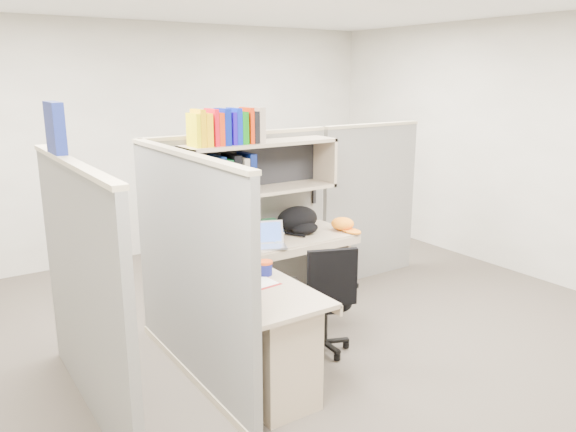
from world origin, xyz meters
TOP-DOWN VIEW (x-y plane):
  - ground at (0.00, 0.00)m, footprint 6.00×6.00m
  - room_shell at (0.00, 0.00)m, footprint 6.00×6.00m
  - cubicle at (-0.37, 0.45)m, footprint 3.79×1.84m
  - desk at (-0.41, -0.29)m, footprint 1.74×1.75m
  - laptop at (-0.03, 0.38)m, footprint 0.37×0.37m
  - backpack at (0.44, 0.59)m, footprint 0.41×0.32m
  - orange_cap at (0.82, 0.46)m, footprint 0.24×0.27m
  - snack_canister at (-0.39, -0.16)m, footprint 0.10×0.10m
  - tissue_box at (-0.75, -0.47)m, footprint 0.13×0.13m
  - mouse at (0.09, 0.41)m, footprint 0.10×0.08m
  - paper_cup at (-0.04, 0.78)m, footprint 0.08×0.08m
  - book_stack at (0.23, 0.74)m, footprint 0.21×0.25m
  - loose_paper at (-0.50, -0.24)m, footprint 0.21×0.27m
  - task_chair at (0.10, -0.23)m, footprint 0.52×0.48m

SIDE VIEW (x-z plane):
  - ground at x=0.00m, z-range 0.00..0.00m
  - task_chair at x=0.10m, z-range -0.13..0.77m
  - desk at x=-0.41m, z-range 0.07..0.80m
  - loose_paper at x=-0.50m, z-range 0.73..0.73m
  - mouse at x=0.09m, z-range 0.73..0.76m
  - paper_cup at x=-0.04m, z-range 0.73..0.82m
  - snack_canister at x=-0.39m, z-range 0.73..0.84m
  - book_stack at x=0.23m, z-range 0.73..0.84m
  - orange_cap at x=0.82m, z-range 0.73..0.84m
  - tissue_box at x=-0.75m, z-range 0.73..0.91m
  - laptop at x=-0.03m, z-range 0.73..0.94m
  - backpack at x=0.44m, z-range 0.73..0.96m
  - cubicle at x=-0.37m, z-range -0.07..1.88m
  - room_shell at x=0.00m, z-range -1.38..4.62m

